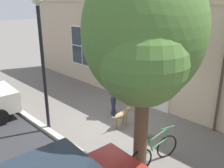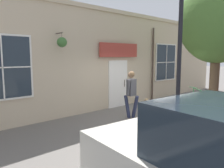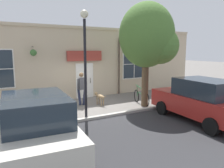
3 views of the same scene
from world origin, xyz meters
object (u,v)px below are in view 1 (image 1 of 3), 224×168
(pedestrian_walking, at_px, (114,89))
(dog_on_leash, at_px, (122,115))
(street_lamp, at_px, (41,45))
(leaning_bicycle, at_px, (155,152))
(street_tree_by_curb, at_px, (145,38))

(pedestrian_walking, xyz_separation_m, dog_on_leash, (0.42, 0.84, -0.61))
(pedestrian_walking, xyz_separation_m, street_lamp, (2.40, -0.77, 1.89))
(leaning_bicycle, distance_m, street_lamp, 4.61)
(dog_on_leash, bearing_deg, pedestrian_walking, -116.53)
(pedestrian_walking, height_order, leaning_bicycle, pedestrian_walking)
(dog_on_leash, distance_m, street_lamp, 3.57)
(pedestrian_walking, height_order, street_lamp, street_lamp)
(leaning_bicycle, bearing_deg, street_tree_by_curb, -5.12)
(dog_on_leash, distance_m, leaning_bicycle, 2.26)
(leaning_bicycle, bearing_deg, pedestrian_walking, -114.61)
(pedestrian_walking, distance_m, dog_on_leash, 1.12)
(pedestrian_walking, height_order, dog_on_leash, pedestrian_walking)
(street_tree_by_curb, height_order, street_lamp, street_tree_by_curb)
(street_tree_by_curb, height_order, leaning_bicycle, street_tree_by_curb)
(dog_on_leash, bearing_deg, street_tree_by_curb, 53.54)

